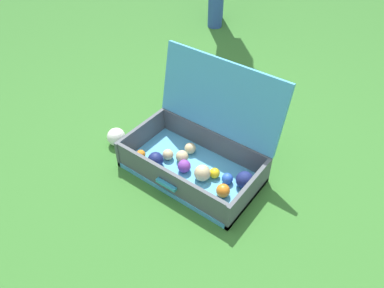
% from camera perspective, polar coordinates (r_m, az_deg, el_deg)
% --- Properties ---
extents(ground_plane, '(16.00, 16.00, 0.00)m').
position_cam_1_polar(ground_plane, '(1.78, 2.29, -5.82)').
color(ground_plane, '#336B28').
extents(open_suitcase, '(0.66, 0.47, 0.51)m').
position_cam_1_polar(open_suitcase, '(1.77, 1.19, -0.96)').
color(open_suitcase, '#4799C6').
rests_on(open_suitcase, ground).
extents(stray_ball_on_grass, '(0.10, 0.10, 0.10)m').
position_cam_1_polar(stray_ball_on_grass, '(1.99, -11.73, 1.10)').
color(stray_ball_on_grass, white).
rests_on(stray_ball_on_grass, ground).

